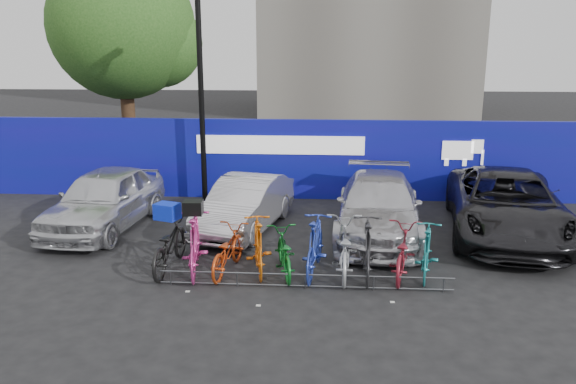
# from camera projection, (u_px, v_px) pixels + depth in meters

# --- Properties ---
(ground) EXTENTS (100.00, 100.00, 0.00)m
(ground) POSITION_uv_depth(u_px,v_px,m) (306.00, 276.00, 11.29)
(ground) COLOR black
(ground) RESTS_ON ground
(hoarding) EXTENTS (22.00, 0.18, 2.40)m
(hoarding) POSITION_uv_depth(u_px,v_px,m) (314.00, 160.00, 16.78)
(hoarding) COLOR #0A168A
(hoarding) RESTS_ON ground
(tree) EXTENTS (5.40, 5.20, 7.80)m
(tree) POSITION_uv_depth(u_px,v_px,m) (129.00, 30.00, 20.17)
(tree) COLOR #382314
(tree) RESTS_ON ground
(lamppost) EXTENTS (0.25, 0.50, 6.11)m
(lamppost) POSITION_uv_depth(u_px,v_px,m) (201.00, 91.00, 15.89)
(lamppost) COLOR black
(lamppost) RESTS_ON ground
(bike_rack) EXTENTS (5.60, 0.03, 0.30)m
(bike_rack) POSITION_uv_depth(u_px,v_px,m) (305.00, 280.00, 10.66)
(bike_rack) COLOR #595B60
(bike_rack) RESTS_ON ground
(car_0) EXTENTS (2.18, 4.61, 1.52)m
(car_0) POSITION_uv_depth(u_px,v_px,m) (104.00, 199.00, 14.11)
(car_0) COLOR silver
(car_0) RESTS_ON ground
(car_1) EXTENTS (2.25, 4.19, 1.31)m
(car_1) POSITION_uv_depth(u_px,v_px,m) (245.00, 204.00, 14.02)
(car_1) COLOR #B3B2B7
(car_1) RESTS_ON ground
(car_2) EXTENTS (2.39, 5.05, 1.42)m
(car_2) POSITION_uv_depth(u_px,v_px,m) (379.00, 206.00, 13.64)
(car_2) COLOR silver
(car_2) RESTS_ON ground
(car_3) EXTENTS (3.42, 5.92, 1.55)m
(car_3) POSITION_uv_depth(u_px,v_px,m) (506.00, 205.00, 13.55)
(car_3) COLOR black
(car_3) RESTS_ON ground
(bike_0) EXTENTS (0.80, 2.09, 1.08)m
(bike_0) POSITION_uv_depth(u_px,v_px,m) (169.00, 244.00, 11.51)
(bike_0) COLOR black
(bike_0) RESTS_ON ground
(bike_1) EXTENTS (0.90, 2.11, 1.23)m
(bike_1) POSITION_uv_depth(u_px,v_px,m) (195.00, 243.00, 11.35)
(bike_1) COLOR #C62F81
(bike_1) RESTS_ON ground
(bike_2) EXTENTS (0.90, 1.85, 0.93)m
(bike_2) POSITION_uv_depth(u_px,v_px,m) (227.00, 251.00, 11.37)
(bike_2) COLOR #B53B11
(bike_2) RESTS_ON ground
(bike_3) EXTENTS (0.85, 1.93, 1.12)m
(bike_3) POSITION_uv_depth(u_px,v_px,m) (258.00, 245.00, 11.41)
(bike_3) COLOR orange
(bike_3) RESTS_ON ground
(bike_4) EXTENTS (0.92, 1.81, 0.90)m
(bike_4) POSITION_uv_depth(u_px,v_px,m) (284.00, 253.00, 11.29)
(bike_4) COLOR #0F6920
(bike_4) RESTS_ON ground
(bike_5) EXTENTS (0.81, 2.03, 1.19)m
(bike_5) POSITION_uv_depth(u_px,v_px,m) (315.00, 246.00, 11.27)
(bike_5) COLOR #2338A6
(bike_5) RESTS_ON ground
(bike_6) EXTENTS (0.77, 2.09, 1.09)m
(bike_6) POSITION_uv_depth(u_px,v_px,m) (344.00, 248.00, 11.27)
(bike_6) COLOR #9C9FA3
(bike_6) RESTS_ON ground
(bike_7) EXTENTS (0.65, 1.99, 1.18)m
(bike_7) POSITION_uv_depth(u_px,v_px,m) (367.00, 248.00, 11.16)
(bike_7) COLOR #262629
(bike_7) RESTS_ON ground
(bike_8) EXTENTS (1.07, 2.01, 1.01)m
(bike_8) POSITION_uv_depth(u_px,v_px,m) (402.00, 252.00, 11.20)
(bike_8) COLOR maroon
(bike_8) RESTS_ON ground
(bike_9) EXTENTS (0.85, 1.82, 1.05)m
(bike_9) POSITION_uv_depth(u_px,v_px,m) (427.00, 251.00, 11.17)
(bike_9) COLOR #187A7C
(bike_9) RESTS_ON ground
(cargo_crate) EXTENTS (0.55, 0.48, 0.33)m
(cargo_crate) POSITION_uv_depth(u_px,v_px,m) (167.00, 211.00, 11.34)
(cargo_crate) COLOR #0C25CA
(cargo_crate) RESTS_ON bike_0
(cargo_topcase) EXTENTS (0.39, 0.36, 0.28)m
(cargo_topcase) POSITION_uv_depth(u_px,v_px,m) (193.00, 208.00, 11.16)
(cargo_topcase) COLOR black
(cargo_topcase) RESTS_ON bike_1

